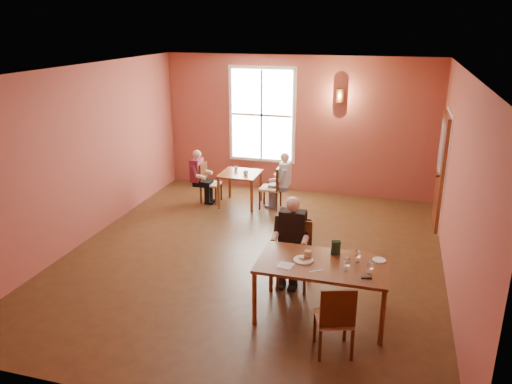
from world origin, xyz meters
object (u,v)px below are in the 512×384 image
(chair_empty, at_px, (334,317))
(diner_maroon, at_px, (209,177))
(chair_diner_white, at_px, (270,187))
(main_table, at_px, (322,290))
(chair_diner_main, at_px, (294,256))
(diner_main, at_px, (294,248))
(diner_white, at_px, (272,182))
(second_table, at_px, (240,189))
(chair_diner_maroon, at_px, (211,183))

(chair_empty, bearing_deg, diner_maroon, 107.38)
(chair_diner_white, distance_m, diner_maroon, 1.33)
(main_table, distance_m, chair_empty, 0.74)
(chair_diner_main, xyz_separation_m, chair_empty, (0.75, -1.34, -0.03))
(chair_diner_main, relative_size, diner_main, 0.77)
(main_table, bearing_deg, diner_white, 113.46)
(chair_diner_white, relative_size, diner_maroon, 0.81)
(diner_main, relative_size, second_table, 1.59)
(chair_diner_main, height_order, chair_empty, chair_diner_main)
(second_table, bearing_deg, main_table, -58.30)
(chair_empty, relative_size, chair_diner_maroon, 1.09)
(chair_diner_white, xyz_separation_m, chair_diner_maroon, (-1.30, 0.00, -0.03))
(second_table, bearing_deg, chair_diner_main, -59.66)
(chair_diner_main, relative_size, chair_diner_white, 1.08)
(second_table, bearing_deg, diner_maroon, 180.00)
(chair_diner_maroon, bearing_deg, diner_white, 90.00)
(main_table, bearing_deg, chair_diner_white, 113.85)
(main_table, height_order, diner_main, diner_main)
(diner_main, bearing_deg, chair_diner_main, -90.00)
(chair_empty, height_order, chair_diner_white, chair_empty)
(chair_diner_maroon, distance_m, diner_maroon, 0.13)
(main_table, height_order, chair_diner_maroon, chair_diner_maroon)
(chair_empty, bearing_deg, main_table, 90.80)
(second_table, xyz_separation_m, diner_white, (0.68, 0.00, 0.22))
(second_table, distance_m, chair_diner_maroon, 0.65)
(diner_main, xyz_separation_m, second_table, (-1.79, 3.08, -0.28))
(diner_main, distance_m, diner_white, 3.28)
(chair_empty, relative_size, second_table, 1.16)
(second_table, bearing_deg, chair_diner_maroon, 180.00)
(chair_empty, height_order, diner_white, diner_white)
(chair_empty, xyz_separation_m, chair_diner_white, (-1.89, 4.40, -0.01))
(chair_diner_white, height_order, diner_white, diner_white)
(diner_main, xyz_separation_m, chair_diner_white, (-1.14, 3.08, -0.18))
(main_table, bearing_deg, chair_diner_maroon, 128.42)
(main_table, distance_m, diner_maroon, 4.75)
(main_table, bearing_deg, chair_empty, -70.42)
(diner_main, distance_m, chair_diner_maroon, 3.94)
(chair_diner_maroon, bearing_deg, chair_diner_main, 38.60)
(main_table, relative_size, chair_diner_main, 1.70)
(second_table, bearing_deg, chair_empty, -60.05)
(diner_main, height_order, second_table, diner_main)
(diner_white, bearing_deg, chair_empty, -157.14)
(chair_empty, xyz_separation_m, second_table, (-2.54, 4.40, -0.11))
(chair_diner_main, xyz_separation_m, diner_white, (-1.11, 3.05, 0.08))
(second_table, height_order, diner_maroon, diner_maroon)
(diner_white, bearing_deg, diner_main, -160.24)
(diner_main, xyz_separation_m, chair_diner_maroon, (-2.44, 3.08, -0.20))
(diner_maroon, bearing_deg, second_table, 90.00)
(chair_diner_main, distance_m, diner_main, 0.14)
(chair_empty, bearing_deg, chair_diner_main, 100.27)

